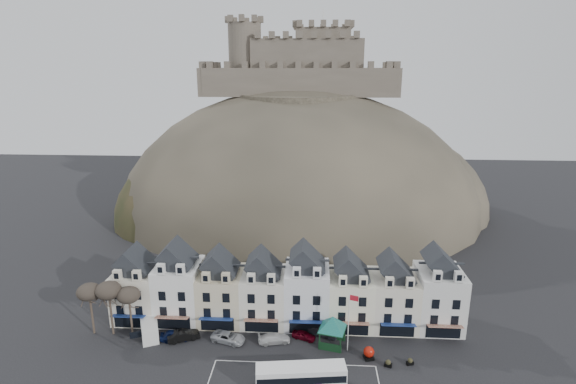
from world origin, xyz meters
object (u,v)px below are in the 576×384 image
object	(u,v)px
bus	(301,376)
car_silver	(228,337)
white_van	(149,329)
car_navy	(176,335)
red_buoy	(369,353)
car_maroon	(304,335)
car_white	(274,338)
car_charcoal	(323,331)
car_black	(184,335)
flagpole	(349,318)
bus_shelter	(333,323)

from	to	relation	value
bus	car_silver	size ratio (longest dim) A/B	2.30
white_van	car_navy	bearing A→B (deg)	-32.51
red_buoy	bus	bearing A→B (deg)	-145.13
car_navy	car_maroon	bearing A→B (deg)	-97.14
car_navy	car_maroon	xyz separation A→B (m)	(19.07, 1.34, -0.17)
car_navy	car_white	world-z (taller)	car_navy
bus	car_charcoal	xyz separation A→B (m)	(3.03, 11.64, -1.02)
car_black	red_buoy	bearing A→B (deg)	-120.17
flagpole	white_van	bearing A→B (deg)	176.52
car_black	car_white	xyz separation A→B (m)	(13.54, 0.16, -0.10)
white_van	car_navy	world-z (taller)	white_van
car_navy	car_black	bearing A→B (deg)	-101.16
car_silver	car_white	distance (m)	6.82
car_black	car_white	size ratio (longest dim) A/B	1.01
bus	car_maroon	size ratio (longest dim) A/B	3.24
red_buoy	car_maroon	bearing A→B (deg)	155.21
bus_shelter	white_van	size ratio (longest dim) A/B	1.25
flagpole	car_navy	distance (m)	25.91
red_buoy	car_navy	xyz separation A→B (m)	(-28.22, 2.88, -0.18)
car_navy	bus	bearing A→B (deg)	-127.37
car_maroon	flagpole	bearing A→B (deg)	-90.37
white_van	car_navy	size ratio (longest dim) A/B	1.26
red_buoy	car_silver	distance (m)	20.51
white_van	car_black	xyz separation A→B (m)	(5.38, -0.59, -0.42)
bus_shelter	car_white	world-z (taller)	bus_shelter
bus	car_maroon	distance (m)	10.74
bus_shelter	flagpole	size ratio (longest dim) A/B	0.78
bus	car_charcoal	bearing A→B (deg)	68.41
bus	car_silver	distance (m)	14.51
white_van	car_navy	xyz separation A→B (m)	(4.18, -0.59, -0.43)
car_white	flagpole	bearing A→B (deg)	-110.44
flagpole	white_van	distance (m)	30.00
white_van	car_maroon	size ratio (longest dim) A/B	1.60
car_black	car_charcoal	world-z (taller)	car_black
red_buoy	bus_shelter	bearing A→B (deg)	150.01
bus_shelter	car_silver	size ratio (longest dim) A/B	1.43
bus_shelter	car_maroon	world-z (taller)	bus_shelter
car_navy	car_black	xyz separation A→B (m)	(1.20, 0.00, 0.01)
car_white	car_maroon	bearing A→B (deg)	-87.91
white_van	red_buoy	bearing A→B (deg)	-30.55
bus_shelter	car_white	xyz separation A→B (m)	(-8.49, 0.16, -2.97)
bus_shelter	car_white	bearing A→B (deg)	-166.93
bus	car_navy	bearing A→B (deg)	146.80
car_white	car_charcoal	xyz separation A→B (m)	(7.26, 2.15, 0.06)
red_buoy	flagpole	size ratio (longest dim) A/B	0.20
white_van	car_silver	distance (m)	12.12
white_van	car_maroon	xyz separation A→B (m)	(23.25, 0.75, -0.60)
flagpole	car_maroon	size ratio (longest dim) A/B	2.57
car_black	car_maroon	distance (m)	17.92
bus	car_white	size ratio (longest dim) A/B	2.45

